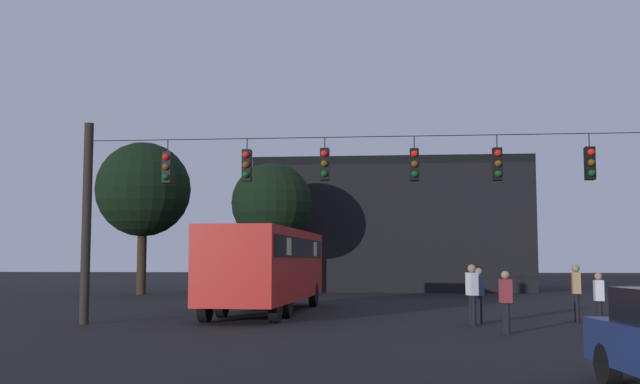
{
  "coord_description": "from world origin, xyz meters",
  "views": [
    {
      "loc": [
        0.65,
        -5.42,
        1.94
      ],
      "look_at": [
        -1.37,
        15.94,
        3.86
      ],
      "focal_mm": 42.28,
      "sensor_mm": 36.0,
      "label": 1
    }
  ],
  "objects_px": {
    "city_bus": "(268,262)",
    "pedestrian_trailing": "(472,291)",
    "pedestrian_crossing_right": "(506,298)",
    "tree_left_silhouette": "(143,190)",
    "pedestrian_near_bus": "(576,289)",
    "pedestrian_crossing_left": "(479,292)",
    "tree_behind_building": "(272,204)",
    "pedestrian_crossing_center": "(599,297)"
  },
  "relations": [
    {
      "from": "city_bus",
      "to": "pedestrian_trailing",
      "type": "height_order",
      "value": "city_bus"
    },
    {
      "from": "pedestrian_crossing_center",
      "to": "pedestrian_near_bus",
      "type": "height_order",
      "value": "pedestrian_near_bus"
    },
    {
      "from": "pedestrian_near_bus",
      "to": "pedestrian_trailing",
      "type": "height_order",
      "value": "pedestrian_trailing"
    },
    {
      "from": "pedestrian_crossing_left",
      "to": "pedestrian_trailing",
      "type": "relative_size",
      "value": 0.94
    },
    {
      "from": "pedestrian_crossing_left",
      "to": "pedestrian_near_bus",
      "type": "height_order",
      "value": "pedestrian_near_bus"
    },
    {
      "from": "pedestrian_crossing_left",
      "to": "pedestrian_near_bus",
      "type": "bearing_deg",
      "value": 11.59
    },
    {
      "from": "city_bus",
      "to": "pedestrian_near_bus",
      "type": "xyz_separation_m",
      "value": [
        10.2,
        -3.14,
        -0.85
      ]
    },
    {
      "from": "pedestrian_trailing",
      "to": "pedestrian_crossing_right",
      "type": "bearing_deg",
      "value": -75.62
    },
    {
      "from": "tree_left_silhouette",
      "to": "pedestrian_crossing_center",
      "type": "bearing_deg",
      "value": -43.51
    },
    {
      "from": "pedestrian_crossing_right",
      "to": "pedestrian_near_bus",
      "type": "relative_size",
      "value": 0.92
    },
    {
      "from": "pedestrian_crossing_right",
      "to": "tree_behind_building",
      "type": "distance_m",
      "value": 22.9
    },
    {
      "from": "city_bus",
      "to": "pedestrian_crossing_center",
      "type": "bearing_deg",
      "value": -26.57
    },
    {
      "from": "city_bus",
      "to": "tree_behind_building",
      "type": "xyz_separation_m",
      "value": [
        -2.0,
        13.4,
        3.12
      ]
    },
    {
      "from": "pedestrian_crossing_left",
      "to": "pedestrian_trailing",
      "type": "bearing_deg",
      "value": -109.02
    },
    {
      "from": "tree_left_silhouette",
      "to": "tree_behind_building",
      "type": "xyz_separation_m",
      "value": [
        7.29,
        -0.07,
        -0.83
      ]
    },
    {
      "from": "city_bus",
      "to": "tree_left_silhouette",
      "type": "relative_size",
      "value": 1.31
    },
    {
      "from": "city_bus",
      "to": "pedestrian_near_bus",
      "type": "distance_m",
      "value": 10.7
    },
    {
      "from": "pedestrian_crossing_left",
      "to": "tree_left_silhouette",
      "type": "relative_size",
      "value": 0.2
    },
    {
      "from": "pedestrian_crossing_right",
      "to": "tree_left_silhouette",
      "type": "height_order",
      "value": "tree_left_silhouette"
    },
    {
      "from": "pedestrian_trailing",
      "to": "tree_behind_building",
      "type": "height_order",
      "value": "tree_behind_building"
    },
    {
      "from": "pedestrian_crossing_center",
      "to": "pedestrian_near_bus",
      "type": "relative_size",
      "value": 0.88
    },
    {
      "from": "tree_behind_building",
      "to": "pedestrian_crossing_right",
      "type": "bearing_deg",
      "value": -65.15
    },
    {
      "from": "tree_behind_building",
      "to": "tree_left_silhouette",
      "type": "bearing_deg",
      "value": 179.44
    },
    {
      "from": "pedestrian_crossing_left",
      "to": "pedestrian_crossing_right",
      "type": "relative_size",
      "value": 1.03
    },
    {
      "from": "city_bus",
      "to": "tree_left_silhouette",
      "type": "bearing_deg",
      "value": 124.61
    },
    {
      "from": "pedestrian_crossing_center",
      "to": "pedestrian_near_bus",
      "type": "bearing_deg",
      "value": 93.88
    },
    {
      "from": "city_bus",
      "to": "pedestrian_near_bus",
      "type": "height_order",
      "value": "city_bus"
    },
    {
      "from": "pedestrian_near_bus",
      "to": "tree_behind_building",
      "type": "bearing_deg",
      "value": 126.41
    },
    {
      "from": "pedestrian_crossing_right",
      "to": "tree_left_silhouette",
      "type": "xyz_separation_m",
      "value": [
        -16.76,
        20.52,
        4.9
      ]
    },
    {
      "from": "pedestrian_crossing_right",
      "to": "tree_left_silhouette",
      "type": "distance_m",
      "value": 26.94
    },
    {
      "from": "pedestrian_crossing_right",
      "to": "pedestrian_near_bus",
      "type": "xyz_separation_m",
      "value": [
        2.73,
        3.91,
        0.09
      ]
    },
    {
      "from": "tree_left_silhouette",
      "to": "pedestrian_crossing_left",
      "type": "bearing_deg",
      "value": -46.34
    },
    {
      "from": "tree_left_silhouette",
      "to": "pedestrian_near_bus",
      "type": "bearing_deg",
      "value": -40.44
    },
    {
      "from": "city_bus",
      "to": "pedestrian_near_bus",
      "type": "relative_size",
      "value": 6.23
    },
    {
      "from": "pedestrian_crossing_left",
      "to": "tree_behind_building",
      "type": "relative_size",
      "value": 0.23
    },
    {
      "from": "pedestrian_crossing_center",
      "to": "pedestrian_crossing_right",
      "type": "bearing_deg",
      "value": -146.7
    },
    {
      "from": "city_bus",
      "to": "tree_behind_building",
      "type": "height_order",
      "value": "tree_behind_building"
    },
    {
      "from": "pedestrian_crossing_left",
      "to": "pedestrian_crossing_center",
      "type": "bearing_deg",
      "value": -23.74
    },
    {
      "from": "pedestrian_crossing_right",
      "to": "pedestrian_trailing",
      "type": "height_order",
      "value": "pedestrian_trailing"
    },
    {
      "from": "pedestrian_trailing",
      "to": "tree_left_silhouette",
      "type": "bearing_deg",
      "value": 131.71
    },
    {
      "from": "pedestrian_trailing",
      "to": "tree_left_silhouette",
      "type": "height_order",
      "value": "tree_left_silhouette"
    },
    {
      "from": "pedestrian_near_bus",
      "to": "tree_behind_building",
      "type": "xyz_separation_m",
      "value": [
        -12.2,
        16.54,
        3.97
      ]
    }
  ]
}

